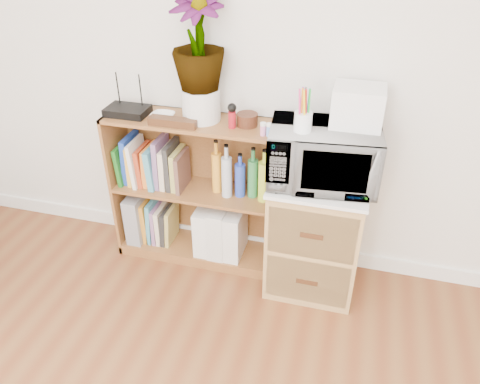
% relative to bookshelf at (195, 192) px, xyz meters
% --- Properties ---
extents(skirting_board, '(4.00, 0.02, 0.10)m').
position_rel_bookshelf_xyz_m(skirting_board, '(0.35, 0.14, -0.42)').
color(skirting_board, white).
rests_on(skirting_board, ground).
extents(bookshelf, '(1.00, 0.30, 0.95)m').
position_rel_bookshelf_xyz_m(bookshelf, '(0.00, 0.00, 0.00)').
color(bookshelf, brown).
rests_on(bookshelf, ground).
extents(wicker_unit, '(0.50, 0.45, 0.70)m').
position_rel_bookshelf_xyz_m(wicker_unit, '(0.75, -0.08, -0.12)').
color(wicker_unit, '#9E7542').
rests_on(wicker_unit, ground).
extents(microwave, '(0.59, 0.43, 0.31)m').
position_rel_bookshelf_xyz_m(microwave, '(0.75, -0.08, 0.40)').
color(microwave, silver).
rests_on(microwave, wicker_unit).
extents(pen_cup, '(0.09, 0.09, 0.10)m').
position_rel_bookshelf_xyz_m(pen_cup, '(0.64, -0.15, 0.60)').
color(pen_cup, white).
rests_on(pen_cup, microwave).
extents(small_appliance, '(0.25, 0.21, 0.20)m').
position_rel_bookshelf_xyz_m(small_appliance, '(0.89, -0.01, 0.65)').
color(small_appliance, white).
rests_on(small_appliance, microwave).
extents(router, '(0.24, 0.16, 0.04)m').
position_rel_bookshelf_xyz_m(router, '(-0.37, -0.02, 0.50)').
color(router, black).
rests_on(router, bookshelf).
extents(white_bowl, '(0.13, 0.13, 0.03)m').
position_rel_bookshelf_xyz_m(white_bowl, '(-0.15, -0.03, 0.49)').
color(white_bowl, white).
rests_on(white_bowl, bookshelf).
extents(plant_pot, '(0.21, 0.21, 0.18)m').
position_rel_bookshelf_xyz_m(plant_pot, '(0.06, 0.02, 0.56)').
color(plant_pot, silver).
rests_on(plant_pot, bookshelf).
extents(potted_plant, '(0.28, 0.28, 0.51)m').
position_rel_bookshelf_xyz_m(potted_plant, '(0.06, 0.02, 0.91)').
color(potted_plant, '#32732E').
rests_on(potted_plant, plant_pot).
extents(trinket_box, '(0.27, 0.07, 0.04)m').
position_rel_bookshelf_xyz_m(trinket_box, '(-0.06, -0.10, 0.50)').
color(trinket_box, '#35200E').
rests_on(trinket_box, bookshelf).
extents(kokeshi_doll, '(0.04, 0.04, 0.09)m').
position_rel_bookshelf_xyz_m(kokeshi_doll, '(0.25, -0.04, 0.52)').
color(kokeshi_doll, maroon).
rests_on(kokeshi_doll, bookshelf).
extents(wooden_bowl, '(0.11, 0.11, 0.07)m').
position_rel_bookshelf_xyz_m(wooden_bowl, '(0.32, 0.01, 0.51)').
color(wooden_bowl, '#371B0F').
rests_on(wooden_bowl, bookshelf).
extents(paint_jars, '(0.10, 0.04, 0.05)m').
position_rel_bookshelf_xyz_m(paint_jars, '(0.46, -0.09, 0.50)').
color(paint_jars, '#D37580').
rests_on(paint_jars, bookshelf).
extents(file_box, '(0.10, 0.26, 0.33)m').
position_rel_bookshelf_xyz_m(file_box, '(-0.40, 0.00, -0.24)').
color(file_box, gray).
rests_on(file_box, bookshelf).
extents(magazine_holder_left, '(0.10, 0.25, 0.31)m').
position_rel_bookshelf_xyz_m(magazine_holder_left, '(0.07, -0.01, -0.25)').
color(magazine_holder_left, silver).
rests_on(magazine_holder_left, bookshelf).
extents(magazine_holder_mid, '(0.10, 0.26, 0.33)m').
position_rel_bookshelf_xyz_m(magazine_holder_mid, '(0.16, -0.01, -0.24)').
color(magazine_holder_mid, silver).
rests_on(magazine_holder_mid, bookshelf).
extents(magazine_holder_right, '(0.10, 0.25, 0.32)m').
position_rel_bookshelf_xyz_m(magazine_holder_right, '(0.26, -0.01, -0.25)').
color(magazine_holder_right, silver).
rests_on(magazine_holder_right, bookshelf).
extents(cookbooks, '(0.41, 0.20, 0.31)m').
position_rel_bookshelf_xyz_m(cookbooks, '(-0.26, 0.00, 0.16)').
color(cookbooks, '#1A631A').
rests_on(cookbooks, bookshelf).
extents(liquor_bottles, '(0.35, 0.07, 0.32)m').
position_rel_bookshelf_xyz_m(liquor_bottles, '(0.29, 0.00, 0.18)').
color(liquor_bottles, orange).
rests_on(liquor_bottles, bookshelf).
extents(lower_books, '(0.20, 0.19, 0.30)m').
position_rel_bookshelf_xyz_m(lower_books, '(-0.26, 0.00, -0.27)').
color(lower_books, orange).
rests_on(lower_books, bookshelf).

